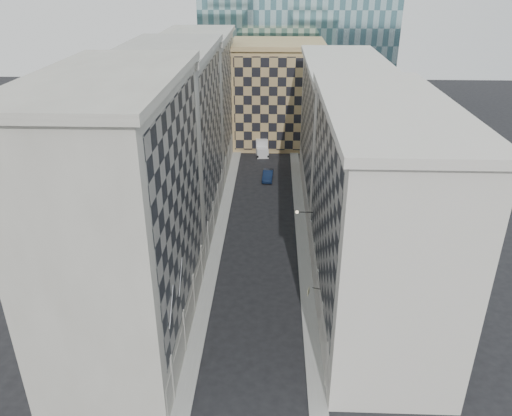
# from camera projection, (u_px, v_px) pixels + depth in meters

# --- Properties ---
(sidewalk_west) EXTENTS (1.50, 100.00, 0.15)m
(sidewalk_west) POSITION_uv_depth(u_px,v_px,m) (220.00, 233.00, 63.71)
(sidewalk_west) COLOR gray
(sidewalk_west) RESTS_ON ground
(sidewalk_east) EXTENTS (1.50, 100.00, 0.15)m
(sidewalk_east) POSITION_uv_depth(u_px,v_px,m) (302.00, 235.00, 63.35)
(sidewalk_east) COLOR gray
(sidewalk_east) RESTS_ON ground
(bldg_left_a) EXTENTS (10.80, 22.80, 23.70)m
(bldg_left_a) POSITION_uv_depth(u_px,v_px,m) (125.00, 217.00, 41.69)
(bldg_left_a) COLOR #9E9A8F
(bldg_left_a) RESTS_ON ground
(bldg_left_b) EXTENTS (10.80, 22.80, 22.70)m
(bldg_left_b) POSITION_uv_depth(u_px,v_px,m) (174.00, 141.00, 61.72)
(bldg_left_b) COLOR #98968D
(bldg_left_b) RESTS_ON ground
(bldg_left_c) EXTENTS (10.80, 22.80, 21.70)m
(bldg_left_c) POSITION_uv_depth(u_px,v_px,m) (199.00, 102.00, 81.75)
(bldg_left_c) COLOR #9E9A8F
(bldg_left_c) RESTS_ON ground
(bldg_right_a) EXTENTS (10.80, 26.80, 20.70)m
(bldg_right_a) POSITION_uv_depth(u_px,v_px,m) (376.00, 216.00, 45.22)
(bldg_right_a) COLOR beige
(bldg_right_a) RESTS_ON ground
(bldg_right_b) EXTENTS (10.80, 28.80, 19.70)m
(bldg_right_b) POSITION_uv_depth(u_px,v_px,m) (341.00, 133.00, 69.74)
(bldg_right_b) COLOR beige
(bldg_right_b) RESTS_ON ground
(tan_block) EXTENTS (16.80, 14.80, 18.80)m
(tan_block) POSITION_uv_depth(u_px,v_px,m) (277.00, 93.00, 93.53)
(tan_block) COLOR tan
(tan_block) RESTS_ON ground
(flagpoles_left) EXTENTS (0.10, 6.33, 2.33)m
(flagpoles_left) POSITION_uv_depth(u_px,v_px,m) (176.00, 291.00, 38.68)
(flagpoles_left) COLOR gray
(flagpoles_left) RESTS_ON ground
(bracket_lamp) EXTENTS (1.98, 0.36, 0.36)m
(bracket_lamp) POSITION_uv_depth(u_px,v_px,m) (299.00, 212.00, 55.33)
(bracket_lamp) COLOR black
(bracket_lamp) RESTS_ON ground
(box_truck) EXTENTS (2.69, 5.39, 2.84)m
(box_truck) POSITION_uv_depth(u_px,v_px,m) (262.00, 147.00, 90.79)
(box_truck) COLOR silver
(box_truck) RESTS_ON ground
(dark_car) EXTENTS (1.83, 4.65, 1.51)m
(dark_car) POSITION_uv_depth(u_px,v_px,m) (268.00, 175.00, 79.69)
(dark_car) COLOR #0F1C37
(dark_car) RESTS_ON ground
(shop_sign) EXTENTS (1.17, 0.63, 0.71)m
(shop_sign) POSITION_uv_depth(u_px,v_px,m) (309.00, 291.00, 45.80)
(shop_sign) COLOR black
(shop_sign) RESTS_ON ground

